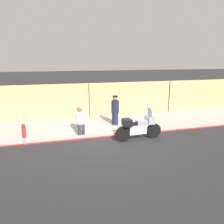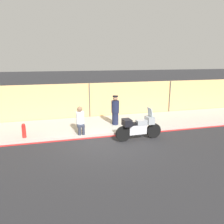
# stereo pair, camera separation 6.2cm
# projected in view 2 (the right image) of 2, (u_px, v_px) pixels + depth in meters

# --- Properties ---
(ground_plane) EXTENTS (120.00, 120.00, 0.00)m
(ground_plane) POSITION_uv_depth(u_px,v_px,m) (106.00, 143.00, 9.82)
(ground_plane) COLOR #262628
(sidewalk) EXTENTS (41.17, 3.37, 0.12)m
(sidewalk) POSITION_uv_depth(u_px,v_px,m) (95.00, 125.00, 12.23)
(sidewalk) COLOR #ADA89E
(sidewalk) RESTS_ON ground_plane
(curb_paint_stripe) EXTENTS (41.17, 0.18, 0.01)m
(curb_paint_stripe) POSITION_uv_depth(u_px,v_px,m) (102.00, 137.00, 10.58)
(curb_paint_stripe) COLOR red
(curb_paint_stripe) RESTS_ON ground_plane
(storefront_fence) EXTENTS (39.11, 0.17, 2.23)m
(storefront_fence) POSITION_uv_depth(u_px,v_px,m) (89.00, 101.00, 13.64)
(storefront_fence) COLOR #E5B26B
(storefront_fence) RESTS_ON ground_plane
(motorcycle) EXTENTS (2.25, 0.55, 1.49)m
(motorcycle) POSITION_uv_depth(u_px,v_px,m) (139.00, 127.00, 10.11)
(motorcycle) COLOR black
(motorcycle) RESTS_ON ground_plane
(officer_standing) EXTENTS (0.43, 0.43, 1.62)m
(officer_standing) POSITION_uv_depth(u_px,v_px,m) (115.00, 110.00, 12.00)
(officer_standing) COLOR #191E38
(officer_standing) RESTS_ON sidewalk
(person_seated_on_curb) EXTENTS (0.42, 0.69, 1.31)m
(person_seated_on_curb) POSITION_uv_depth(u_px,v_px,m) (80.00, 119.00, 10.67)
(person_seated_on_curb) COLOR #2D3342
(person_seated_on_curb) RESTS_ON sidewalk
(fire_hydrant) EXTENTS (0.18, 0.23, 0.68)m
(fire_hydrant) POSITION_uv_depth(u_px,v_px,m) (24.00, 131.00, 10.07)
(fire_hydrant) COLOR red
(fire_hydrant) RESTS_ON sidewalk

